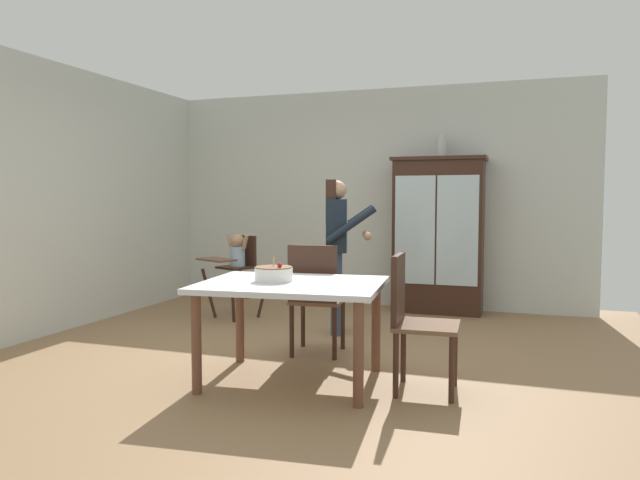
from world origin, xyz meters
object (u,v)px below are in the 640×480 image
at_px(china_cabinet, 438,235).
at_px(dining_table, 292,295).
at_px(high_chair_with_toddler, 237,260).
at_px(birthday_cake, 274,274).
at_px(ceramic_vase, 441,147).
at_px(dining_chair_right_end, 412,312).
at_px(adult_person, 337,237).
at_px(dining_chair_far_side, 315,292).

xyz_separation_m(china_cabinet, dining_table, (-0.66, -3.02, -0.28)).
relative_size(high_chair_with_toddler, birthday_cake, 3.39).
bearing_deg(china_cabinet, birthday_cake, -104.92).
distance_m(ceramic_vase, high_chair_with_toddler, 2.70).
bearing_deg(high_chair_with_toddler, china_cabinet, 51.95).
bearing_deg(dining_table, ceramic_vase, 77.24).
bearing_deg(dining_chair_right_end, high_chair_with_toddler, 48.02).
distance_m(china_cabinet, adult_person, 1.64).
relative_size(dining_table, dining_chair_far_side, 1.46).
xyz_separation_m(adult_person, birthday_cake, (-0.00, -1.59, -0.17)).
bearing_deg(dining_chair_right_end, adult_person, 30.99).
height_order(ceramic_vase, dining_chair_right_end, ceramic_vase).
height_order(china_cabinet, high_chair_with_toddler, china_cabinet).
xyz_separation_m(dining_table, dining_chair_far_side, (-0.07, 0.72, -0.09)).
xyz_separation_m(ceramic_vase, high_chair_with_toddler, (-2.13, -1.06, -1.29)).
distance_m(birthday_cake, dining_chair_right_end, 1.04).
relative_size(ceramic_vase, adult_person, 0.18).
distance_m(ceramic_vase, dining_chair_far_side, 2.80).
bearing_deg(adult_person, ceramic_vase, -45.90).
relative_size(ceramic_vase, dining_chair_far_side, 0.28).
bearing_deg(dining_table, dining_chair_right_end, 5.73).
bearing_deg(adult_person, dining_chair_right_end, -162.17).
height_order(dining_table, birthday_cake, birthday_cake).
bearing_deg(ceramic_vase, dining_chair_far_side, -108.06).
bearing_deg(high_chair_with_toddler, adult_person, 9.19).
height_order(dining_table, dining_chair_far_side, dining_chair_far_side).
relative_size(china_cabinet, dining_table, 1.31).
bearing_deg(dining_chair_far_side, high_chair_with_toddler, -47.75).
height_order(china_cabinet, adult_person, china_cabinet).
xyz_separation_m(birthday_cake, dining_chair_far_side, (0.07, 0.72, -0.24)).
distance_m(adult_person, birthday_cake, 1.60).
xyz_separation_m(ceramic_vase, dining_table, (-0.68, -3.02, -1.30)).
relative_size(birthday_cake, dining_chair_right_end, 0.29).
relative_size(china_cabinet, dining_chair_far_side, 1.90).
relative_size(china_cabinet, birthday_cake, 6.52).
distance_m(china_cabinet, birthday_cake, 3.13).
height_order(adult_person, birthday_cake, adult_person).
height_order(high_chair_with_toddler, dining_chair_right_end, dining_chair_right_end).
height_order(ceramic_vase, high_chair_with_toddler, ceramic_vase).
xyz_separation_m(ceramic_vase, dining_chair_right_end, (0.18, -2.94, -1.39)).
bearing_deg(birthday_cake, dining_table, -0.30).
bearing_deg(dining_chair_right_end, birthday_cake, 92.00).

